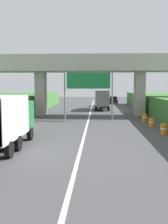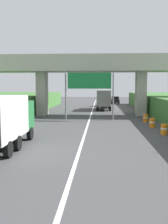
% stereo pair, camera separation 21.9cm
% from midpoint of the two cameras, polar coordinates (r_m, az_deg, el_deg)
% --- Properties ---
extents(lane_centre_stripe, '(0.20, 96.09, 0.01)m').
position_cam_midpoint_polar(lane_centre_stripe, '(30.04, 1.23, -2.17)').
color(lane_centre_stripe, white).
rests_on(lane_centre_stripe, ground).
extents(overpass_bridge, '(40.00, 4.80, 8.28)m').
position_cam_midpoint_polar(overpass_bridge, '(36.85, 1.68, 9.09)').
color(overpass_bridge, '#ADA89E').
rests_on(overpass_bridge, ground).
extents(overhead_highway_sign, '(5.88, 0.18, 5.78)m').
position_cam_midpoint_polar(overhead_highway_sign, '(31.51, 1.37, 6.05)').
color(overhead_highway_sign, slate).
rests_on(overhead_highway_sign, ground).
extents(truck_green, '(2.44, 7.30, 3.44)m').
position_cam_midpoint_polar(truck_green, '(17.87, -16.72, -1.47)').
color(truck_green, black).
rests_on(truck_green, ground).
extents(truck_orange, '(2.44, 7.30, 3.44)m').
position_cam_midpoint_polar(truck_orange, '(45.71, 4.41, 2.91)').
color(truck_orange, black).
rests_on(truck_orange, ground).
extents(car_black, '(1.86, 4.10, 1.72)m').
position_cam_midpoint_polar(car_black, '(61.93, 6.89, 2.58)').
color(car_black, black).
rests_on(car_black, ground).
extents(car_silver, '(1.86, 4.10, 1.72)m').
position_cam_midpoint_polar(car_silver, '(53.70, 4.29, 2.15)').
color(car_silver, '#B2B5B7').
rests_on(car_silver, ground).
extents(construction_barrel_3, '(0.57, 0.57, 0.90)m').
position_cam_midpoint_polar(construction_barrel_3, '(23.15, 17.26, -3.61)').
color(construction_barrel_3, orange).
rests_on(construction_barrel_3, ground).
extents(construction_barrel_4, '(0.57, 0.57, 0.90)m').
position_cam_midpoint_polar(construction_barrel_4, '(26.91, 14.84, -2.28)').
color(construction_barrel_4, orange).
rests_on(construction_barrel_4, ground).
extents(construction_barrel_5, '(0.57, 0.57, 0.90)m').
position_cam_midpoint_polar(construction_barrel_5, '(30.75, 13.43, -1.28)').
color(construction_barrel_5, orange).
rests_on(construction_barrel_5, ground).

